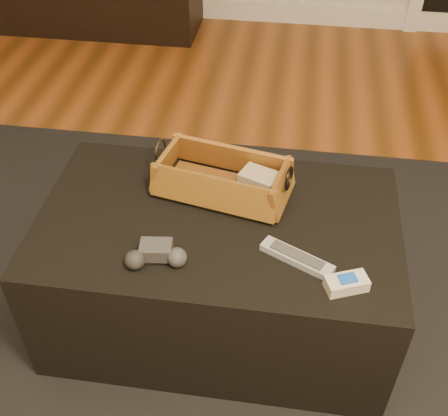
# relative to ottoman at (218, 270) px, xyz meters

# --- Properties ---
(baseboard) EXTENTS (5.00, 0.04, 0.12)m
(baseboard) POSITION_rel_ottoman_xyz_m (-0.01, 2.34, -0.16)
(baseboard) COLOR white
(baseboard) RESTS_ON floor
(area_rug) EXTENTS (2.60, 2.00, 0.01)m
(area_rug) POSITION_rel_ottoman_xyz_m (0.00, -0.05, -0.22)
(area_rug) COLOR black
(area_rug) RESTS_ON floor
(ottoman) EXTENTS (1.00, 0.60, 0.42)m
(ottoman) POSITION_rel_ottoman_xyz_m (0.00, 0.00, 0.00)
(ottoman) COLOR black
(ottoman) RESTS_ON area_rug
(tv_remote) EXTENTS (0.21, 0.07, 0.02)m
(tv_remote) POSITION_rel_ottoman_xyz_m (-0.03, 0.11, 0.23)
(tv_remote) COLOR black
(tv_remote) RESTS_ON wicker_basket
(cloth_bundle) EXTENTS (0.13, 0.11, 0.06)m
(cloth_bundle) POSITION_rel_ottoman_xyz_m (0.10, 0.13, 0.25)
(cloth_bundle) COLOR tan
(cloth_bundle) RESTS_ON wicker_basket
(wicker_basket) EXTENTS (0.42, 0.27, 0.14)m
(wicker_basket) POSITION_rel_ottoman_xyz_m (-0.00, 0.12, 0.26)
(wicker_basket) COLOR brown
(wicker_basket) RESTS_ON ottoman
(game_controller) EXTENTS (0.16, 0.10, 0.05)m
(game_controller) POSITION_rel_ottoman_xyz_m (-0.13, -0.18, 0.24)
(game_controller) COLOR #363639
(game_controller) RESTS_ON ottoman
(silver_remote) EXTENTS (0.20, 0.13, 0.02)m
(silver_remote) POSITION_rel_ottoman_xyz_m (0.22, -0.13, 0.22)
(silver_remote) COLOR #B6BABF
(silver_remote) RESTS_ON ottoman
(cream_gadget) EXTENTS (0.11, 0.09, 0.04)m
(cream_gadget) POSITION_rel_ottoman_xyz_m (0.34, -0.20, 0.23)
(cream_gadget) COLOR beige
(cream_gadget) RESTS_ON ottoman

